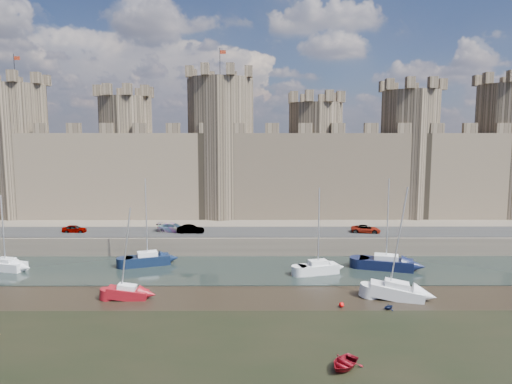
# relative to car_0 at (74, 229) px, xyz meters

# --- Properties ---
(ground) EXTENTS (160.00, 160.00, 0.00)m
(ground) POSITION_rel_car_0_xyz_m (17.64, -33.67, -3.06)
(ground) COLOR black
(ground) RESTS_ON ground
(water_channel) EXTENTS (160.00, 12.00, 0.08)m
(water_channel) POSITION_rel_car_0_xyz_m (17.64, -9.67, -3.02)
(water_channel) COLOR black
(water_channel) RESTS_ON ground
(quay) EXTENTS (160.00, 60.00, 2.50)m
(quay) POSITION_rel_car_0_xyz_m (17.64, 26.33, -1.81)
(quay) COLOR #4C443A
(quay) RESTS_ON ground
(road) EXTENTS (160.00, 7.00, 0.10)m
(road) POSITION_rel_car_0_xyz_m (17.64, 0.33, -0.51)
(road) COLOR black
(road) RESTS_ON quay
(castle) EXTENTS (108.50, 11.00, 29.00)m
(castle) POSITION_rel_car_0_xyz_m (17.00, 14.33, 8.61)
(castle) COLOR #42382B
(castle) RESTS_ON quay
(car_0) EXTENTS (3.34, 1.45, 1.12)m
(car_0) POSITION_rel_car_0_xyz_m (0.00, 0.00, 0.00)
(car_0) COLOR gray
(car_0) RESTS_ON quay
(car_1) EXTENTS (3.72, 1.30, 1.23)m
(car_1) POSITION_rel_car_0_xyz_m (16.41, -0.54, 0.05)
(car_1) COLOR gray
(car_1) RESTS_ON quay
(car_2) EXTENTS (4.77, 2.66, 1.31)m
(car_2) POSITION_rel_car_0_xyz_m (13.84, 0.33, 0.09)
(car_2) COLOR gray
(car_2) RESTS_ON quay
(car_3) EXTENTS (4.35, 2.62, 1.13)m
(car_3) POSITION_rel_car_0_xyz_m (40.96, -0.34, 0.00)
(car_3) COLOR gray
(car_3) RESTS_ON quay
(sailboat_0) EXTENTS (5.17, 3.04, 9.07)m
(sailboat_0) POSITION_rel_car_0_xyz_m (-4.52, -9.85, -2.33)
(sailboat_0) COLOR silver
(sailboat_0) RESTS_ON ground
(sailboat_1) EXTENTS (5.78, 3.78, 10.79)m
(sailboat_1) POSITION_rel_car_0_xyz_m (12.03, -7.81, -2.22)
(sailboat_1) COLOR black
(sailboat_1) RESTS_ON ground
(sailboat_2) EXTENTS (4.99, 3.03, 10.08)m
(sailboat_2) POSITION_rel_car_0_xyz_m (32.75, -11.43, -2.25)
(sailboat_2) COLOR silver
(sailboat_2) RESTS_ON ground
(sailboat_3) EXTENTS (6.69, 4.11, 10.97)m
(sailboat_3) POSITION_rel_car_0_xyz_m (41.24, -9.55, -2.23)
(sailboat_3) COLOR black
(sailboat_3) RESTS_ON ground
(sailboat_4) EXTENTS (3.95, 1.59, 9.18)m
(sailboat_4) POSITION_rel_car_0_xyz_m (12.74, -19.47, -2.37)
(sailboat_4) COLOR maroon
(sailboat_4) RESTS_ON ground
(sailboat_5) EXTENTS (5.54, 3.29, 11.21)m
(sailboat_5) POSITION_rel_car_0_xyz_m (39.42, -19.55, -2.27)
(sailboat_5) COLOR silver
(sailboat_5) RESTS_ON ground
(dinghy_4) EXTENTS (3.44, 3.61, 0.61)m
(dinghy_4) POSITION_rel_car_0_xyz_m (31.56, -33.21, -2.76)
(dinghy_4) COLOR maroon
(dinghy_4) RESTS_ON ground
(dinghy_7) EXTENTS (1.44, 1.37, 0.59)m
(dinghy_7) POSITION_rel_car_0_xyz_m (37.81, -22.42, -2.77)
(dinghy_7) COLOR black
(dinghy_7) RESTS_ON ground
(buoy_3) EXTENTS (0.49, 0.49, 0.49)m
(buoy_3) POSITION_rel_car_0_xyz_m (33.53, -21.81, -2.82)
(buoy_3) COLOR red
(buoy_3) RESTS_ON ground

